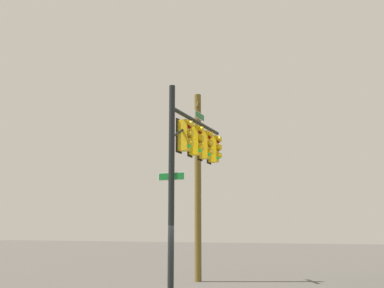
% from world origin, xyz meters
% --- Properties ---
extents(signal_pole_assembly, '(4.81, 0.94, 7.16)m').
position_xyz_m(signal_pole_assembly, '(1.87, -0.09, 5.10)').
color(signal_pole_assembly, black).
rests_on(signal_pole_assembly, ground_plane).
extents(utility_pole, '(1.69, 0.84, 8.85)m').
position_xyz_m(utility_pole, '(6.77, 1.50, 4.53)').
color(utility_pole, brown).
rests_on(utility_pole, ground_plane).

